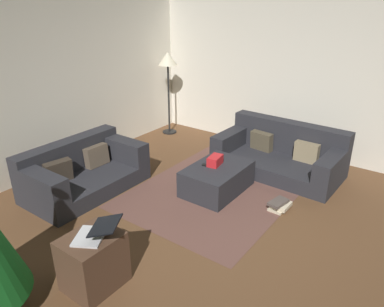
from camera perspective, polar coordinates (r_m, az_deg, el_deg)
name	(u,v)px	position (r m, az deg, el deg)	size (l,w,h in m)	color
ground_plane	(214,247)	(4.13, 3.43, -14.40)	(6.40, 6.40, 0.00)	brown
rear_partition	(31,91)	(5.74, -23.90, 9.01)	(6.40, 0.12, 2.60)	silver
corner_partition	(323,80)	(6.29, 19.79, 10.71)	(0.12, 6.40, 2.60)	silver
couch_left	(82,171)	(5.36, -16.91, -2.69)	(1.64, 0.93, 0.67)	#26262B
couch_right	(281,154)	(5.86, 13.74, -0.08)	(1.04, 1.91, 0.73)	#26262B
ottoman	(217,178)	(5.12, 3.95, -3.92)	(0.99, 0.67, 0.37)	#26262B
gift_box	(215,161)	(5.06, 3.63, -1.10)	(0.25, 0.15, 0.13)	red
tv_remote	(208,166)	(5.03, 2.48, -1.90)	(0.05, 0.16, 0.02)	black
side_table	(93,262)	(3.63, -15.21, -16.01)	(0.52, 0.44, 0.54)	#4C3323
laptop	(96,232)	(3.42, -14.87, -11.85)	(0.47, 0.50, 0.18)	silver
book_stack	(280,205)	(4.87, 13.55, -7.84)	(0.31, 0.24, 0.12)	beige
corner_lamp	(168,65)	(7.07, -3.80, 13.67)	(0.36, 0.36, 1.59)	black
area_rug	(217,190)	(5.21, 3.90, -5.72)	(2.60, 2.00, 0.01)	brown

